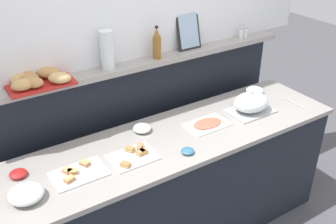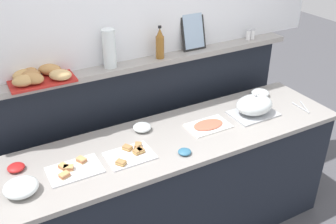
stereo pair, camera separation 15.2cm
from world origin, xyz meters
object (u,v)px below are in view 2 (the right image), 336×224
at_px(sandwich_platter_front, 131,154).
at_px(cold_cuts_platter, 208,125).
at_px(glass_bowl_medium, 142,128).
at_px(condiment_bowl_red, 16,168).
at_px(vinegar_bottle_amber, 160,44).
at_px(condiment_bowl_dark, 185,152).
at_px(sandwich_platter_rear, 73,169).
at_px(water_carafe, 109,49).
at_px(framed_picture, 193,30).
at_px(salt_shaker, 248,35).
at_px(glass_bowl_small, 260,93).
at_px(pepper_shaker, 253,34).
at_px(glass_bowl_large, 21,188).
at_px(serving_cloche, 254,106).
at_px(serving_tongs, 303,107).
at_px(bread_basket, 39,75).

distance_m(sandwich_platter_front, cold_cuts_platter, 0.62).
bearing_deg(glass_bowl_medium, condiment_bowl_red, -177.03).
distance_m(glass_bowl_medium, vinegar_bottle_amber, 0.60).
bearing_deg(condiment_bowl_dark, sandwich_platter_front, 154.95).
bearing_deg(vinegar_bottle_amber, sandwich_platter_rear, -151.17).
bearing_deg(water_carafe, framed_picture, 3.23).
bearing_deg(salt_shaker, glass_bowl_small, -93.77).
bearing_deg(sandwich_platter_front, condiment_bowl_red, 163.51).
bearing_deg(condiment_bowl_red, condiment_bowl_dark, -19.32).
relative_size(condiment_bowl_dark, salt_shaker, 0.97).
xyz_separation_m(glass_bowl_small, pepper_shaker, (0.06, 0.24, 0.42)).
distance_m(sandwich_platter_rear, condiment_bowl_dark, 0.69).
relative_size(glass_bowl_large, glass_bowl_medium, 1.50).
xyz_separation_m(sandwich_platter_front, condiment_bowl_red, (-0.65, 0.19, 0.01)).
bearing_deg(serving_cloche, glass_bowl_medium, 166.85).
bearing_deg(water_carafe, cold_cuts_platter, -38.73).
bearing_deg(pepper_shaker, water_carafe, 180.00).
xyz_separation_m(glass_bowl_large, framed_picture, (1.43, 0.56, 0.51)).
bearing_deg(serving_tongs, salt_shaker, 104.23).
relative_size(condiment_bowl_red, vinegar_bottle_amber, 0.43).
bearing_deg(sandwich_platter_front, serving_cloche, 2.54).
bearing_deg(bread_basket, glass_bowl_large, -118.42).
xyz_separation_m(condiment_bowl_red, framed_picture, (1.42, 0.33, 0.53)).
bearing_deg(glass_bowl_small, pepper_shaker, 75.81).
height_order(glass_bowl_medium, pepper_shaker, pepper_shaker).
height_order(glass_bowl_medium, water_carafe, water_carafe).
bearing_deg(vinegar_bottle_amber, serving_tongs, -29.41).
height_order(sandwich_platter_rear, glass_bowl_medium, glass_bowl_medium).
height_order(glass_bowl_small, vinegar_bottle_amber, vinegar_bottle_amber).
bearing_deg(condiment_bowl_red, vinegar_bottle_amber, 14.17).
relative_size(glass_bowl_medium, serving_tongs, 0.68).
bearing_deg(sandwich_platter_rear, glass_bowl_medium, 21.21).
bearing_deg(bread_basket, glass_bowl_small, -7.82).
height_order(sandwich_platter_front, serving_cloche, serving_cloche).
distance_m(sandwich_platter_rear, bread_basket, 0.63).
height_order(salt_shaker, pepper_shaker, same).
bearing_deg(serving_tongs, water_carafe, 157.41).
bearing_deg(condiment_bowl_red, glass_bowl_small, 1.82).
relative_size(framed_picture, water_carafe, 1.11).
bearing_deg(salt_shaker, sandwich_platter_front, -158.95).
xyz_separation_m(glass_bowl_medium, condiment_bowl_red, (-0.84, -0.04, -0.01)).
relative_size(glass_bowl_small, serving_tongs, 0.77).
bearing_deg(bread_basket, vinegar_bottle_amber, -0.34).
xyz_separation_m(cold_cuts_platter, water_carafe, (-0.53, 0.43, 0.52)).
relative_size(sandwich_platter_front, glass_bowl_small, 2.04).
bearing_deg(condiment_bowl_dark, salt_shaker, 33.22).
bearing_deg(framed_picture, sandwich_platter_front, -145.48).
xyz_separation_m(cold_cuts_platter, framed_picture, (0.15, 0.47, 0.54)).
bearing_deg(cold_cuts_platter, bread_basket, 157.42).
xyz_separation_m(pepper_shaker, framed_picture, (-0.55, 0.04, 0.10)).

